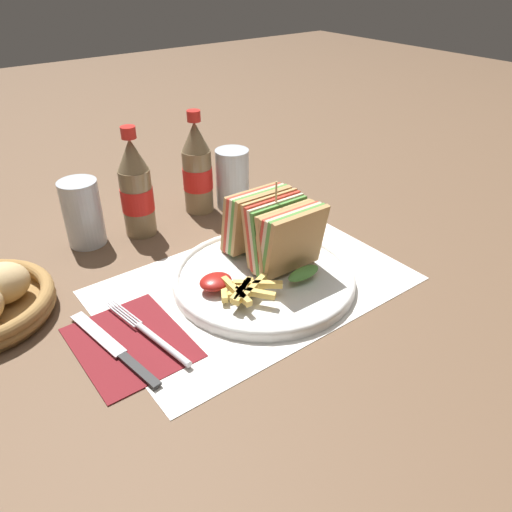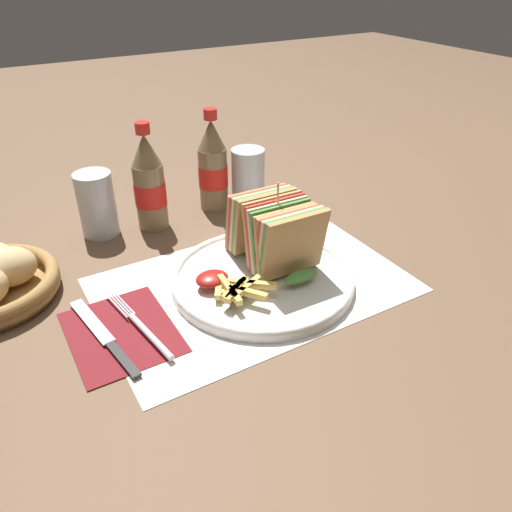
{
  "view_description": "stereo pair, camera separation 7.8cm",
  "coord_description": "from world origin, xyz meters",
  "px_view_note": "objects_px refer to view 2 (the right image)",
  "views": [
    {
      "loc": [
        -0.41,
        -0.5,
        0.45
      ],
      "look_at": [
        -0.01,
        0.03,
        0.04
      ],
      "focal_mm": 35.0,
      "sensor_mm": 36.0,
      "label": 1
    },
    {
      "loc": [
        -0.35,
        -0.54,
        0.45
      ],
      "look_at": [
        -0.01,
        0.03,
        0.04
      ],
      "focal_mm": 35.0,
      "sensor_mm": 36.0,
      "label": 2
    }
  ],
  "objects_px": {
    "knife": "(104,336)",
    "coke_bottle_near": "(149,184)",
    "club_sandwich": "(276,233)",
    "glass_far": "(98,208)",
    "plate_main": "(262,278)",
    "coke_bottle_far": "(213,167)",
    "glass_near": "(248,182)",
    "fork": "(144,329)"
  },
  "relations": [
    {
      "from": "plate_main",
      "to": "glass_far",
      "type": "xyz_separation_m",
      "value": [
        -0.17,
        0.29,
        0.04
      ]
    },
    {
      "from": "plate_main",
      "to": "club_sandwich",
      "type": "xyz_separation_m",
      "value": [
        0.04,
        0.02,
        0.06
      ]
    },
    {
      "from": "glass_near",
      "to": "club_sandwich",
      "type": "bearing_deg",
      "value": -109.36
    },
    {
      "from": "glass_far",
      "to": "fork",
      "type": "bearing_deg",
      "value": -95.33
    },
    {
      "from": "plate_main",
      "to": "fork",
      "type": "relative_size",
      "value": 1.56
    },
    {
      "from": "fork",
      "to": "club_sandwich",
      "type": "bearing_deg",
      "value": 1.46
    },
    {
      "from": "fork",
      "to": "glass_far",
      "type": "distance_m",
      "value": 0.32
    },
    {
      "from": "fork",
      "to": "glass_near",
      "type": "distance_m",
      "value": 0.43
    },
    {
      "from": "fork",
      "to": "plate_main",
      "type": "bearing_deg",
      "value": -2.46
    },
    {
      "from": "glass_near",
      "to": "glass_far",
      "type": "height_order",
      "value": "same"
    },
    {
      "from": "plate_main",
      "to": "coke_bottle_near",
      "type": "height_order",
      "value": "coke_bottle_near"
    },
    {
      "from": "knife",
      "to": "glass_far",
      "type": "relative_size",
      "value": 1.65
    },
    {
      "from": "coke_bottle_near",
      "to": "club_sandwich",
      "type": "bearing_deg",
      "value": -64.43
    },
    {
      "from": "coke_bottle_far",
      "to": "club_sandwich",
      "type": "bearing_deg",
      "value": -94.06
    },
    {
      "from": "plate_main",
      "to": "glass_far",
      "type": "relative_size",
      "value": 2.43
    },
    {
      "from": "knife",
      "to": "glass_near",
      "type": "distance_m",
      "value": 0.46
    },
    {
      "from": "knife",
      "to": "glass_near",
      "type": "xyz_separation_m",
      "value": [
        0.37,
        0.26,
        0.05
      ]
    },
    {
      "from": "club_sandwich",
      "to": "glass_far",
      "type": "height_order",
      "value": "club_sandwich"
    },
    {
      "from": "fork",
      "to": "coke_bottle_near",
      "type": "relative_size",
      "value": 0.92
    },
    {
      "from": "fork",
      "to": "glass_near",
      "type": "xyz_separation_m",
      "value": [
        0.32,
        0.28,
        0.04
      ]
    },
    {
      "from": "glass_near",
      "to": "coke_bottle_far",
      "type": "bearing_deg",
      "value": 157.79
    },
    {
      "from": "plate_main",
      "to": "glass_far",
      "type": "distance_m",
      "value": 0.34
    },
    {
      "from": "plate_main",
      "to": "knife",
      "type": "bearing_deg",
      "value": -178.51
    },
    {
      "from": "knife",
      "to": "coke_bottle_near",
      "type": "relative_size",
      "value": 0.98
    },
    {
      "from": "plate_main",
      "to": "coke_bottle_far",
      "type": "distance_m",
      "value": 0.3
    },
    {
      "from": "plate_main",
      "to": "coke_bottle_near",
      "type": "xyz_separation_m",
      "value": [
        -0.08,
        0.27,
        0.08
      ]
    },
    {
      "from": "knife",
      "to": "club_sandwich",
      "type": "bearing_deg",
      "value": -3.23
    },
    {
      "from": "club_sandwich",
      "to": "glass_far",
      "type": "relative_size",
      "value": 1.38
    },
    {
      "from": "coke_bottle_near",
      "to": "coke_bottle_far",
      "type": "distance_m",
      "value": 0.14
    },
    {
      "from": "coke_bottle_far",
      "to": "coke_bottle_near",
      "type": "bearing_deg",
      "value": -173.21
    },
    {
      "from": "coke_bottle_near",
      "to": "glass_far",
      "type": "height_order",
      "value": "coke_bottle_near"
    },
    {
      "from": "club_sandwich",
      "to": "fork",
      "type": "bearing_deg",
      "value": -169.93
    },
    {
      "from": "coke_bottle_near",
      "to": "coke_bottle_far",
      "type": "xyz_separation_m",
      "value": [
        0.14,
        0.02,
        0.0
      ]
    },
    {
      "from": "club_sandwich",
      "to": "glass_near",
      "type": "xyz_separation_m",
      "value": [
        0.08,
        0.24,
        -0.02
      ]
    },
    {
      "from": "plate_main",
      "to": "fork",
      "type": "distance_m",
      "value": 0.2
    },
    {
      "from": "club_sandwich",
      "to": "glass_far",
      "type": "xyz_separation_m",
      "value": [
        -0.21,
        0.27,
        -0.02
      ]
    },
    {
      "from": "coke_bottle_near",
      "to": "glass_near",
      "type": "xyz_separation_m",
      "value": [
        0.2,
        -0.01,
        -0.04
      ]
    },
    {
      "from": "glass_near",
      "to": "knife",
      "type": "bearing_deg",
      "value": -144.83
    },
    {
      "from": "fork",
      "to": "glass_near",
      "type": "height_order",
      "value": "glass_near"
    },
    {
      "from": "club_sandwich",
      "to": "coke_bottle_far",
      "type": "xyz_separation_m",
      "value": [
        0.02,
        0.26,
        0.02
      ]
    },
    {
      "from": "glass_far",
      "to": "club_sandwich",
      "type": "bearing_deg",
      "value": -51.92
    },
    {
      "from": "club_sandwich",
      "to": "coke_bottle_near",
      "type": "relative_size",
      "value": 0.81
    }
  ]
}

